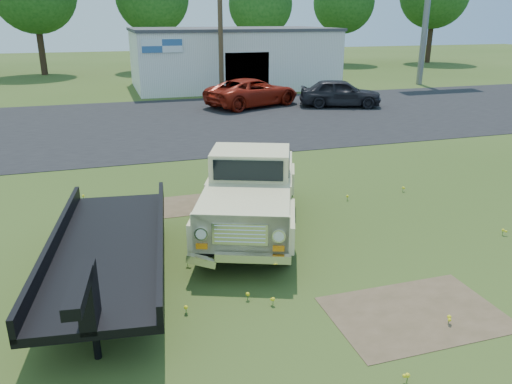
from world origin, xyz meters
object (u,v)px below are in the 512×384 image
vintage_pickup_truck (251,190)px  flatbed_trailer (109,242)px  dark_sedan (340,93)px  red_pickup (253,92)px

vintage_pickup_truck → flatbed_trailer: vintage_pickup_truck is taller
vintage_pickup_truck → flatbed_trailer: bearing=-132.1°
vintage_pickup_truck → dark_sedan: size_ratio=1.21×
flatbed_trailer → dark_sedan: (13.25, 16.94, -0.07)m
red_pickup → dark_sedan: size_ratio=1.23×
vintage_pickup_truck → flatbed_trailer: 3.76m
vintage_pickup_truck → dark_sedan: vintage_pickup_truck is taller
red_pickup → dark_sedan: (4.73, -1.67, -0.00)m
red_pickup → dark_sedan: bearing=-131.7°
flatbed_trailer → red_pickup: bearing=72.6°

